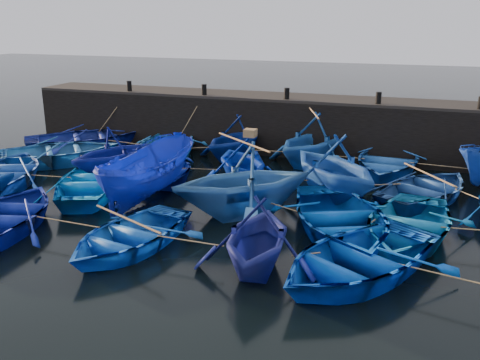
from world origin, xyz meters
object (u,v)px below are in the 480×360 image
(boat_8, at_px, (161,167))
(wooden_crate, at_px, (250,133))
(boat_13, at_px, (4,172))
(boat_0, at_px, (84,138))

(boat_8, height_order, wooden_crate, wooden_crate)
(boat_13, height_order, wooden_crate, wooden_crate)
(boat_8, distance_m, wooden_crate, 3.95)
(boat_13, distance_m, wooden_crate, 9.41)
(boat_13, bearing_deg, wooden_crate, 176.95)
(boat_0, relative_size, boat_13, 1.02)
(boat_0, xyz_separation_m, wooden_crate, (9.41, -3.00, 1.52))
(boat_0, xyz_separation_m, boat_13, (0.62, -5.99, -0.01))
(boat_0, distance_m, wooden_crate, 10.00)
(boat_13, relative_size, wooden_crate, 12.16)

